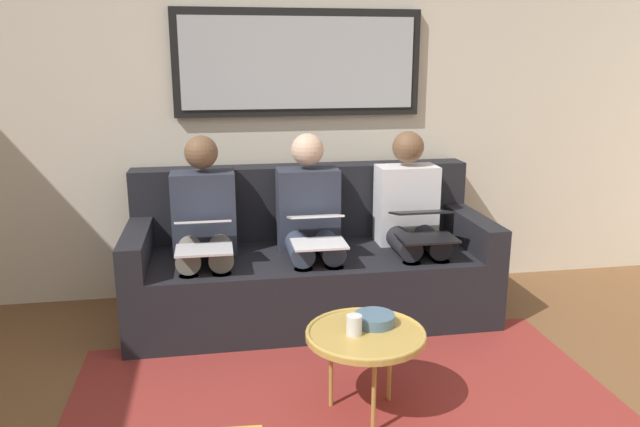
% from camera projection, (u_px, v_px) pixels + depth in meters
% --- Properties ---
extents(wall_rear, '(6.00, 0.12, 2.60)m').
position_uv_depth(wall_rear, '(297.00, 101.00, 4.13)').
color(wall_rear, beige).
rests_on(wall_rear, ground_plane).
extents(area_rug, '(2.60, 1.80, 0.01)m').
position_uv_depth(area_rug, '(352.00, 419.00, 2.78)').
color(area_rug, maroon).
rests_on(area_rug, ground_plane).
extents(couch, '(2.20, 0.90, 0.90)m').
position_uv_depth(couch, '(309.00, 264.00, 3.91)').
color(couch, black).
rests_on(couch, ground_plane).
extents(framed_mirror, '(1.61, 0.05, 0.68)m').
position_uv_depth(framed_mirror, '(299.00, 63.00, 3.98)').
color(framed_mirror, black).
extents(coffee_table, '(0.54, 0.54, 0.41)m').
position_uv_depth(coffee_table, '(366.00, 335.00, 2.74)').
color(coffee_table, tan).
rests_on(coffee_table, ground_plane).
extents(cup, '(0.07, 0.07, 0.09)m').
position_uv_depth(cup, '(354.00, 325.00, 2.71)').
color(cup, silver).
rests_on(cup, coffee_table).
extents(bowl, '(0.19, 0.19, 0.05)m').
position_uv_depth(bowl, '(374.00, 319.00, 2.82)').
color(bowl, slate).
rests_on(bowl, coffee_table).
extents(person_left, '(0.38, 0.58, 1.14)m').
position_uv_depth(person_left, '(411.00, 217.00, 3.88)').
color(person_left, silver).
rests_on(person_left, couch).
extents(laptop_black, '(0.33, 0.37, 0.15)m').
position_uv_depth(laptop_black, '(423.00, 224.00, 3.64)').
color(laptop_black, black).
extents(person_middle, '(0.38, 0.58, 1.14)m').
position_uv_depth(person_middle, '(310.00, 222.00, 3.77)').
color(person_middle, '#2D3342').
rests_on(person_middle, couch).
extents(laptop_white, '(0.31, 0.38, 0.16)m').
position_uv_depth(laptop_white, '(317.00, 228.00, 3.54)').
color(laptop_white, white).
extents(person_right, '(0.38, 0.58, 1.14)m').
position_uv_depth(person_right, '(204.00, 227.00, 3.67)').
color(person_right, '#2D3342').
rests_on(person_right, couch).
extents(laptop_silver, '(0.31, 0.37, 0.16)m').
position_uv_depth(laptop_silver, '(204.00, 234.00, 3.44)').
color(laptop_silver, silver).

